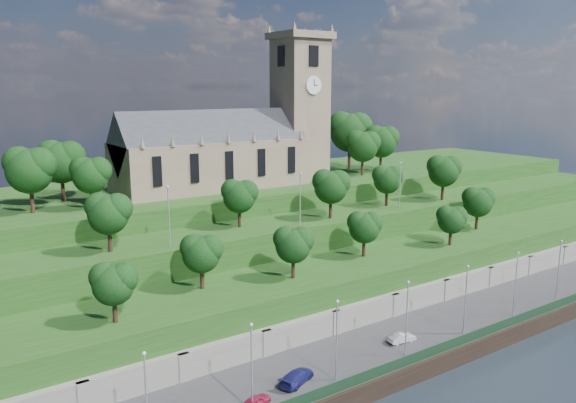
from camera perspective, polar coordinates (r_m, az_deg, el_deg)
ground at (r=67.77m, az=14.54°, el=-16.74°), size 320.00×320.00×0.00m
promenade at (r=70.93m, az=10.85°, el=-14.32°), size 160.00×12.00×2.00m
quay_wall at (r=67.24m, az=14.62°, el=-15.92°), size 160.00×0.50×2.20m
fence at (r=66.95m, az=14.26°, el=-14.59°), size 160.00×0.10×1.20m
retaining_wall at (r=74.23m, az=7.59°, el=-11.72°), size 160.00×2.10×5.00m
embankment_lower at (r=77.92m, az=4.65°, el=-9.31°), size 160.00×12.00×8.00m
embankment_upper at (r=85.63m, az=0.05°, el=-5.91°), size 160.00×10.00×12.00m
hilltop at (r=102.66m, az=-6.53°, el=-2.15°), size 160.00×32.00×15.00m
church at (r=97.03m, az=-5.21°, el=6.08°), size 38.60×12.35×27.60m
trees_lower at (r=76.73m, az=5.86°, el=-2.95°), size 67.75×8.59×7.31m
trees_upper at (r=85.81m, az=3.87°, el=1.71°), size 64.21×8.02×8.04m
trees_hilltop at (r=100.14m, az=-1.89°, el=5.82°), size 72.27×16.46×11.86m
lamp_posts_promenade at (r=64.94m, az=11.99°, el=-11.04°), size 60.36×0.36×8.82m
lamp_posts_upper at (r=80.65m, az=1.25°, el=0.69°), size 40.36×0.36×7.80m
car_left at (r=56.32m, az=-3.29°, el=-19.62°), size 3.59×2.30×1.14m
car_middle at (r=69.69m, az=11.48°, el=-13.40°), size 3.60×1.68×1.14m
car_right at (r=60.01m, az=0.89°, el=-17.37°), size 5.02×3.59×1.35m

